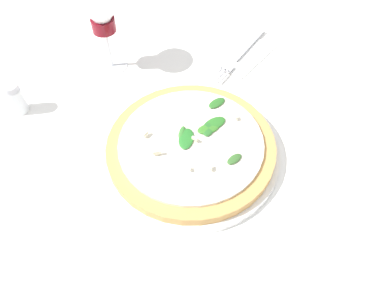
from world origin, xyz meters
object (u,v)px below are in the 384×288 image
(pizza_arugula_main, at_px, (192,148))
(shaker_pepper, at_px, (16,99))
(wine_glass, at_px, (102,18))
(fork, at_px, (241,53))

(pizza_arugula_main, relative_size, shaker_pepper, 4.80)
(wine_glass, distance_m, shaker_pepper, 0.23)
(wine_glass, distance_m, fork, 0.31)
(pizza_arugula_main, height_order, wine_glass, wine_glass)
(pizza_arugula_main, xyz_separation_m, fork, (-0.29, -0.09, -0.01))
(pizza_arugula_main, xyz_separation_m, wine_glass, (-0.08, -0.29, 0.10))
(wine_glass, xyz_separation_m, fork, (-0.21, 0.20, -0.11))
(pizza_arugula_main, bearing_deg, fork, -162.49)
(fork, height_order, shaker_pepper, shaker_pepper)
(fork, distance_m, shaker_pepper, 0.49)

